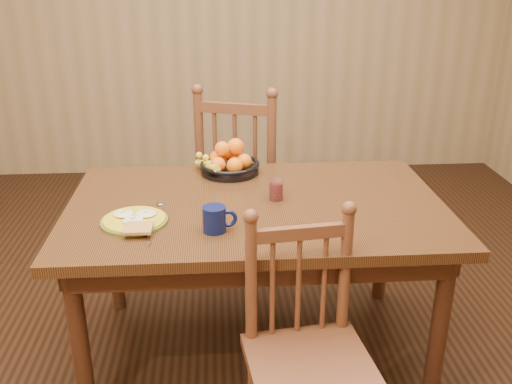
{
  "coord_description": "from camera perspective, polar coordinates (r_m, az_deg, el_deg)",
  "views": [
    {
      "loc": [
        -0.16,
        -2.23,
        1.71
      ],
      "look_at": [
        0.0,
        0.0,
        0.8
      ],
      "focal_mm": 40.0,
      "sensor_mm": 36.0,
      "label": 1
    }
  ],
  "objects": [
    {
      "name": "room",
      "position": [
        2.26,
        0.0,
        13.01
      ],
      "size": [
        4.52,
        5.02,
        2.72
      ],
      "color": "black",
      "rests_on": "ground"
    },
    {
      "name": "dining_table",
      "position": [
        2.47,
        0.0,
        -2.9
      ],
      "size": [
        1.6,
        1.0,
        0.75
      ],
      "color": "black",
      "rests_on": "ground"
    },
    {
      "name": "chair_far",
      "position": [
        3.3,
        -1.29,
        1.16
      ],
      "size": [
        0.61,
        0.59,
        1.08
      ],
      "rotation": [
        0.0,
        0.0,
        2.83
      ],
      "color": "#4D2717",
      "rests_on": "ground"
    },
    {
      "name": "chair_near",
      "position": [
        2.05,
        5.17,
        -15.83
      ],
      "size": [
        0.46,
        0.45,
        0.92
      ],
      "rotation": [
        0.0,
        0.0,
        0.12
      ],
      "color": "#4D2717",
      "rests_on": "ground"
    },
    {
      "name": "breakfast_plate",
      "position": [
        2.29,
        -12.05,
        -2.77
      ],
      "size": [
        0.26,
        0.29,
        0.04
      ],
      "color": "#59601E",
      "rests_on": "dining_table"
    },
    {
      "name": "fork",
      "position": [
        2.19,
        -10.46,
        -4.14
      ],
      "size": [
        0.04,
        0.18,
        0.0
      ],
      "rotation": [
        0.0,
        0.0,
        0.06
      ],
      "color": "silver",
      "rests_on": "dining_table"
    },
    {
      "name": "spoon",
      "position": [
        2.43,
        -9.46,
        -1.34
      ],
      "size": [
        0.04,
        0.16,
        0.01
      ],
      "rotation": [
        0.0,
        0.0,
        0.07
      ],
      "color": "silver",
      "rests_on": "dining_table"
    },
    {
      "name": "coffee_mug",
      "position": [
        2.17,
        -4.07,
        -2.69
      ],
      "size": [
        0.13,
        0.09,
        0.1
      ],
      "color": "#091036",
      "rests_on": "dining_table"
    },
    {
      "name": "juice_glass",
      "position": [
        2.45,
        2.03,
        0.2
      ],
      "size": [
        0.06,
        0.06,
        0.09
      ],
      "color": "silver",
      "rests_on": "dining_table"
    },
    {
      "name": "fruit_bowl",
      "position": [
        2.76,
        -2.77,
        2.96
      ],
      "size": [
        0.32,
        0.29,
        0.17
      ],
      "color": "black",
      "rests_on": "dining_table"
    }
  ]
}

